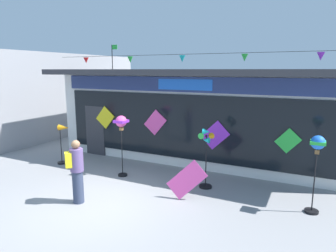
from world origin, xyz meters
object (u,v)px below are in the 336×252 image
at_px(wind_spinner_center_right, 317,152).
at_px(wind_spinner_center_left, 206,149).
at_px(person_near_camera, 76,170).
at_px(wind_spinner_far_left, 63,137).
at_px(display_kite_on_ground, 187,180).
at_px(wind_spinner_left, 121,127).
at_px(kite_shop_building, 212,109).

bearing_deg(wind_spinner_center_right, wind_spinner_center_left, 173.42).
distance_m(wind_spinner_center_right, person_near_camera, 5.94).
xyz_separation_m(wind_spinner_far_left, display_kite_on_ground, (5.23, -0.81, -0.47)).
relative_size(wind_spinner_left, wind_spinner_center_right, 1.04).
height_order(wind_spinner_center_right, display_kite_on_ground, wind_spinner_center_right).
xyz_separation_m(wind_spinner_center_right, person_near_camera, (-5.52, -2.10, -0.64)).
distance_m(kite_shop_building, display_kite_on_ground, 5.58).
bearing_deg(wind_spinner_center_left, wind_spinner_left, -175.06).
bearing_deg(kite_shop_building, person_near_camera, -101.45).
distance_m(wind_spinner_left, display_kite_on_ground, 2.90).
height_order(wind_spinner_left, wind_spinner_center_left, wind_spinner_left).
relative_size(kite_shop_building, person_near_camera, 6.76).
bearing_deg(wind_spinner_center_right, person_near_camera, -159.15).
distance_m(wind_spinner_center_left, wind_spinner_center_right, 2.90).
xyz_separation_m(wind_spinner_left, wind_spinner_center_right, (5.63, -0.09, -0.13)).
relative_size(kite_shop_building, wind_spinner_center_left, 6.35).
xyz_separation_m(wind_spinner_left, wind_spinner_center_left, (2.77, 0.24, -0.48)).
relative_size(person_near_camera, display_kite_on_ground, 1.66).
bearing_deg(kite_shop_building, wind_spinner_center_right, -48.62).
height_order(wind_spinner_center_left, display_kite_on_ground, wind_spinner_center_left).
xyz_separation_m(person_near_camera, display_kite_on_ground, (2.47, 1.47, -0.35)).
height_order(kite_shop_building, display_kite_on_ground, kite_shop_building).
xyz_separation_m(wind_spinner_far_left, wind_spinner_left, (2.64, -0.09, 0.64)).
distance_m(wind_spinner_far_left, wind_spinner_left, 2.72).
bearing_deg(display_kite_on_ground, wind_spinner_far_left, 171.17).
bearing_deg(display_kite_on_ground, kite_shop_building, 101.61).
bearing_deg(person_near_camera, wind_spinner_center_right, -116.55).
bearing_deg(kite_shop_building, wind_spinner_left, -107.90).
distance_m(wind_spinner_far_left, person_near_camera, 3.58).
relative_size(wind_spinner_far_left, person_near_camera, 0.88).
bearing_deg(person_near_camera, wind_spinner_far_left, 2.94).
relative_size(wind_spinner_center_left, wind_spinner_center_right, 0.93).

